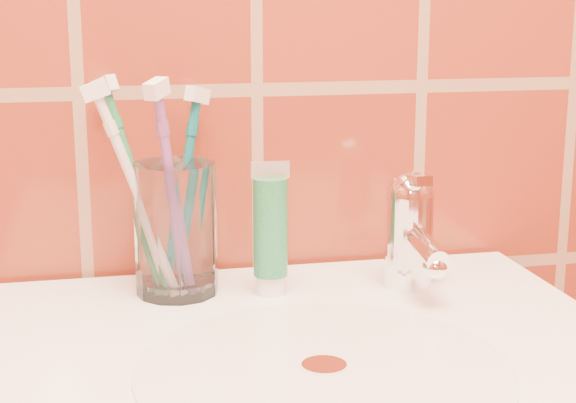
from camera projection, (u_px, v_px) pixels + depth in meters
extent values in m
cylinder|color=silver|center=(324.00, 369.00, 0.69)|extent=(0.30, 0.30, 0.00)
cylinder|color=white|center=(324.00, 366.00, 0.69)|extent=(0.04, 0.04, 0.00)
cylinder|color=white|center=(176.00, 229.00, 0.86)|extent=(0.10, 0.10, 0.13)
cylinder|color=white|center=(271.00, 284.00, 0.87)|extent=(0.03, 0.03, 0.02)
cylinder|color=#196C3D|center=(270.00, 227.00, 0.86)|extent=(0.03, 0.03, 0.10)
cube|color=beige|center=(270.00, 170.00, 0.85)|extent=(0.04, 0.00, 0.02)
cylinder|color=white|center=(409.00, 241.00, 0.89)|extent=(0.05, 0.05, 0.09)
sphere|color=white|center=(410.00, 195.00, 0.88)|extent=(0.05, 0.05, 0.05)
cylinder|color=white|center=(422.00, 244.00, 0.85)|extent=(0.02, 0.09, 0.03)
cube|color=white|center=(415.00, 180.00, 0.86)|extent=(0.02, 0.06, 0.01)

